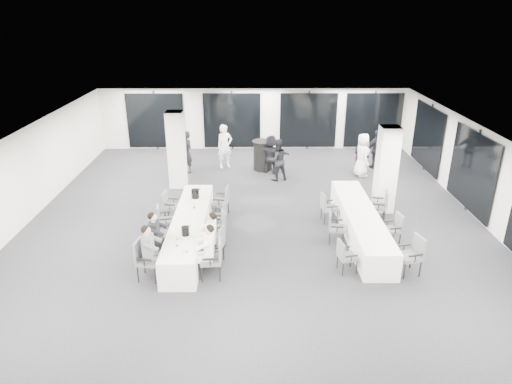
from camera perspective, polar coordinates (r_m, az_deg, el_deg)
room at (r=14.61m, az=3.25°, el=2.88°), size 14.04×16.04×2.84m
column_left at (r=16.79m, az=-9.89°, el=5.21°), size 0.60×0.60×2.80m
column_right at (r=15.08m, az=15.97°, el=2.71°), size 0.60×0.60×2.80m
banquet_table_main at (r=13.03m, az=-8.26°, el=-4.65°), size 0.90×5.00×0.75m
banquet_table_side at (r=13.58m, az=12.90°, el=-3.86°), size 0.90×5.00×0.75m
cocktail_table at (r=18.55m, az=0.87°, el=4.63°), size 0.87×0.87×1.20m
chair_main_left_near at (r=11.46m, az=-13.73°, el=-7.89°), size 0.59×0.63×1.03m
chair_main_left_second at (r=12.12m, az=-12.88°, el=-6.54°), size 0.48×0.52×0.87m
chair_main_left_mid at (r=12.79m, az=-12.19°, el=-4.75°), size 0.56×0.59×0.92m
chair_main_left_fourth at (r=13.50m, az=-11.54°, el=-3.23°), size 0.54×0.57×0.90m
chair_main_left_far at (r=14.44m, az=-10.80°, el=-1.45°), size 0.49×0.54×0.90m
chair_main_right_near at (r=11.22m, az=-5.25°, el=-8.03°), size 0.54×0.60×1.02m
chair_main_right_second at (r=11.79m, az=-5.00°, el=-6.40°), size 0.62×0.65×1.02m
chair_main_right_mid at (r=12.70m, az=-4.67°, el=-4.25°), size 0.60×0.63×1.00m
chair_main_right_fourth at (r=13.47m, az=-4.44°, el=-2.83°), size 0.51×0.56×0.93m
chair_main_right_far at (r=14.42m, az=-4.15°, el=-0.90°), size 0.56×0.61×1.00m
chair_side_left_near at (r=11.65m, az=11.05°, el=-7.66°), size 0.52×0.54×0.86m
chair_side_left_mid at (r=13.01m, az=9.76°, el=-4.14°), size 0.51×0.55×0.89m
chair_side_left_far at (r=14.17m, az=8.89°, el=-1.74°), size 0.52×0.56×0.92m
chair_side_right_near at (r=11.99m, az=19.01°, el=-7.18°), size 0.61×0.64×1.01m
chair_side_right_mid at (r=13.30m, az=16.89°, el=-4.19°), size 0.53×0.56×0.90m
chair_side_right_far at (r=14.56m, az=15.34°, el=-1.43°), size 0.59×0.63×1.00m
seated_guest_a at (r=11.30m, az=-12.99°, el=-6.96°), size 0.50×0.38×1.44m
seated_guest_b at (r=11.94m, az=-12.27°, el=-5.24°), size 0.50×0.38×1.44m
seated_guest_c at (r=11.11m, az=-6.18°, el=-7.00°), size 0.50×0.38×1.44m
seated_guest_d at (r=11.71m, az=-5.86°, el=-5.36°), size 0.50×0.38×1.44m
standing_guest_a at (r=18.75m, az=-3.93°, el=6.06°), size 0.93×0.88×2.03m
standing_guest_b at (r=17.32m, az=2.67°, el=4.38°), size 1.02×0.81×1.84m
standing_guest_d at (r=19.28m, az=14.87°, el=5.48°), size 1.20×0.90×1.81m
standing_guest_e at (r=18.21m, az=13.16°, el=4.86°), size 0.72×1.01×1.92m
standing_guest_f at (r=18.08m, az=1.89°, el=5.04°), size 1.73×1.26×1.76m
standing_guest_g at (r=18.33m, az=-8.69°, el=5.27°), size 0.88×0.89×1.90m
standing_guest_h at (r=18.48m, az=13.06°, el=4.77°), size 0.77×0.95×1.71m
ice_bucket_near at (r=11.87m, az=-8.82°, el=-4.85°), size 0.20×0.20×0.23m
ice_bucket_far at (r=14.09m, az=-7.61°, el=-0.21°), size 0.24×0.24×0.27m
water_bottle_a at (r=11.30m, az=-9.83°, el=-6.46°), size 0.07×0.07×0.21m
water_bottle_b at (r=13.26m, az=-7.74°, el=-1.80°), size 0.07×0.07×0.23m
water_bottle_c at (r=14.57m, az=-7.10°, el=0.46°), size 0.07×0.07×0.21m
plate_a at (r=11.74m, az=-9.77°, el=-5.80°), size 0.19×0.19×0.03m
plate_b at (r=11.13m, az=-8.79°, el=-7.41°), size 0.22×0.22×0.03m
plate_c at (r=12.35m, az=-8.46°, el=-4.24°), size 0.19×0.19×0.03m
wine_glass at (r=10.83m, az=-9.03°, el=-7.40°), size 0.08×0.08×0.22m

